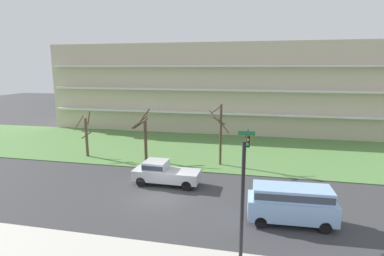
# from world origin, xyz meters

# --- Properties ---
(ground) EXTENTS (160.00, 160.00, 0.00)m
(ground) POSITION_xyz_m (0.00, 0.00, 0.00)
(ground) COLOR #38383A
(grass_lawn_strip) EXTENTS (80.00, 16.00, 0.08)m
(grass_lawn_strip) POSITION_xyz_m (0.00, 14.00, 0.04)
(grass_lawn_strip) COLOR #547F42
(grass_lawn_strip) RESTS_ON ground
(apartment_building) EXTENTS (48.67, 12.06, 12.81)m
(apartment_building) POSITION_xyz_m (0.00, 27.55, 6.41)
(apartment_building) COLOR beige
(apartment_building) RESTS_ON ground
(tree_far_left) EXTENTS (1.56, 1.73, 4.94)m
(tree_far_left) POSITION_xyz_m (-10.87, 8.38, 2.37)
(tree_far_left) COLOR brown
(tree_far_left) RESTS_ON ground
(tree_left) EXTENTS (1.65, 1.85, 5.28)m
(tree_left) POSITION_xyz_m (-4.37, 8.54, 2.60)
(tree_left) COLOR #4C3828
(tree_left) RESTS_ON ground
(tree_center) EXTENTS (1.97, 2.15, 6.00)m
(tree_center) POSITION_xyz_m (3.41, 8.46, 3.31)
(tree_center) COLOR #4C3828
(tree_center) RESTS_ON ground
(pickup_silver_near_left) EXTENTS (5.43, 2.09, 1.95)m
(pickup_silver_near_left) POSITION_xyz_m (-0.42, 2.50, 1.02)
(pickup_silver_near_left) COLOR #B7BABF
(pickup_silver_near_left) RESTS_ON ground
(van_blue_center_left) EXTENTS (5.28, 2.23, 2.36)m
(van_blue_center_left) POSITION_xyz_m (9.10, -2.00, 1.40)
(van_blue_center_left) COLOR #8CB2E0
(van_blue_center_left) RESTS_ON ground
(traffic_signal_mast) EXTENTS (0.90, 4.66, 6.13)m
(traffic_signal_mast) POSITION_xyz_m (6.35, -5.04, 4.17)
(traffic_signal_mast) COLOR black
(traffic_signal_mast) RESTS_ON ground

